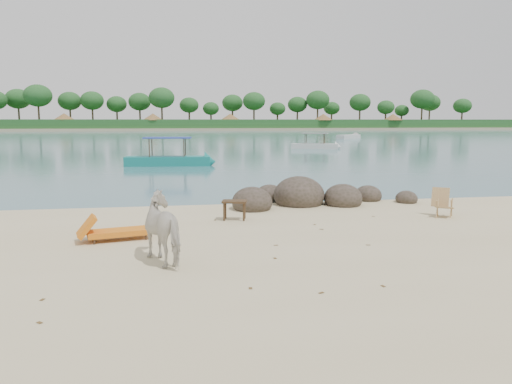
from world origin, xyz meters
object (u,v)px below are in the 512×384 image
(boulders, at_px, (305,198))
(boat_near, at_px, (168,142))
(side_table, at_px, (235,211))
(lounge_chair, at_px, (119,230))
(deck_chair, at_px, (445,204))
(cow, at_px, (168,229))

(boulders, xyz_separation_m, boat_near, (-4.60, 16.18, 1.22))
(side_table, relative_size, boat_near, 0.11)
(lounge_chair, bearing_deg, side_table, 19.62)
(deck_chair, xyz_separation_m, boat_near, (-7.95, 19.07, 1.05))
(boat_near, bearing_deg, boulders, -67.92)
(cow, height_order, deck_chair, cow)
(deck_chair, bearing_deg, boulders, 175.79)
(boulders, distance_m, deck_chair, 4.43)
(boulders, relative_size, boat_near, 1.07)
(cow, xyz_separation_m, side_table, (1.82, 3.89, -0.41))
(side_table, xyz_separation_m, boat_near, (-1.93, 18.46, 1.19))
(side_table, relative_size, lounge_chair, 0.38)
(boulders, distance_m, cow, 7.65)
(cow, bearing_deg, lounge_chair, -85.88)
(boulders, height_order, cow, cow)
(side_table, height_order, boat_near, boat_near)
(cow, height_order, lounge_chair, cow)
(side_table, bearing_deg, boat_near, 108.80)
(cow, bearing_deg, side_table, -140.45)
(lounge_chair, distance_m, deck_chair, 9.07)
(lounge_chair, height_order, deck_chair, deck_chair)
(boulders, xyz_separation_m, side_table, (-2.67, -2.28, 0.04))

